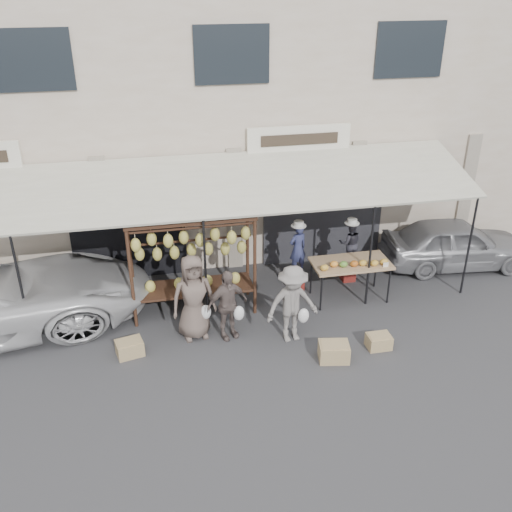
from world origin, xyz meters
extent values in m
plane|color=#2D2D30|center=(0.00, 0.00, 0.00)|extent=(90.00, 90.00, 0.00)
cube|color=beige|center=(0.00, 6.50, 3.50)|extent=(24.00, 6.00, 7.00)
cube|color=#232328|center=(2.20, 3.46, 1.25)|extent=(3.00, 0.10, 2.50)
cube|color=black|center=(-2.50, 3.46, 1.25)|extent=(2.60, 0.10, 2.50)
cube|color=silver|center=(1.50, 3.40, 3.15)|extent=(2.40, 0.10, 0.60)
cube|color=beige|center=(0.00, 2.30, 2.60)|extent=(10.00, 2.34, 0.63)
cylinder|color=black|center=(-4.50, 1.15, 1.15)|extent=(0.05, 0.05, 2.30)
cylinder|color=black|center=(-1.00, 1.15, 1.15)|extent=(0.05, 0.05, 2.30)
cylinder|color=black|center=(2.50, 1.15, 1.15)|extent=(0.05, 0.05, 2.30)
cylinder|color=black|center=(4.80, 1.15, 1.15)|extent=(0.05, 0.05, 2.30)
cylinder|color=black|center=(-2.46, 1.28, 1.10)|extent=(0.07, 0.07, 2.20)
cylinder|color=black|center=(0.04, 1.28, 1.10)|extent=(0.07, 0.07, 2.20)
cylinder|color=black|center=(-2.46, 2.08, 1.10)|extent=(0.07, 0.07, 2.20)
cylinder|color=black|center=(0.04, 2.08, 1.10)|extent=(0.07, 0.07, 2.20)
cube|color=black|center=(-1.21, 1.68, 2.20)|extent=(2.60, 0.90, 0.07)
cylinder|color=black|center=(-1.21, 1.33, 2.08)|extent=(2.50, 0.05, 0.05)
cylinder|color=black|center=(-1.21, 2.03, 2.08)|extent=(2.50, 0.05, 0.05)
cylinder|color=black|center=(-1.21, 1.68, 1.65)|extent=(2.50, 0.05, 0.05)
cube|color=black|center=(-1.21, 1.68, 0.55)|extent=(2.50, 0.80, 0.05)
ellipsoid|color=#CDBF56|center=(-2.31, 1.33, 1.82)|extent=(0.20, 0.18, 0.30)
ellipsoid|color=#CDBF56|center=(-2.00, 1.48, 1.85)|extent=(0.20, 0.18, 0.30)
ellipsoid|color=#CDBF56|center=(-1.68, 1.33, 1.85)|extent=(0.20, 0.18, 0.30)
ellipsoid|color=#CDBF56|center=(-1.37, 1.48, 1.83)|extent=(0.20, 0.18, 0.30)
ellipsoid|color=#CDBF56|center=(-1.06, 1.33, 1.80)|extent=(0.20, 0.18, 0.30)
ellipsoid|color=#CDBF56|center=(-0.74, 1.48, 1.84)|extent=(0.20, 0.18, 0.30)
ellipsoid|color=#CDBF56|center=(-0.43, 1.33, 1.80)|extent=(0.20, 0.18, 0.30)
ellipsoid|color=#CDBF56|center=(-0.11, 1.48, 1.80)|extent=(0.20, 0.18, 0.30)
ellipsoid|color=#CDBF56|center=(-2.26, 1.68, 1.45)|extent=(0.20, 0.18, 0.30)
ellipsoid|color=#CDBF56|center=(-1.91, 1.68, 1.41)|extent=(0.20, 0.18, 0.30)
ellipsoid|color=#CDBF56|center=(-1.56, 1.68, 1.41)|extent=(0.20, 0.18, 0.30)
ellipsoid|color=#CDBF56|center=(-1.21, 1.68, 1.44)|extent=(0.20, 0.18, 0.30)
ellipsoid|color=#CDBF56|center=(-0.86, 1.68, 1.43)|extent=(0.20, 0.18, 0.30)
ellipsoid|color=#CDBF56|center=(-0.51, 1.68, 1.39)|extent=(0.20, 0.18, 0.30)
ellipsoid|color=#CDBF56|center=(-0.16, 1.68, 1.39)|extent=(0.20, 0.18, 0.30)
cube|color=#997E57|center=(2.21, 1.46, 0.88)|extent=(1.70, 0.90, 0.05)
cylinder|color=black|center=(1.44, 1.09, 0.42)|extent=(0.04, 0.04, 0.85)
cylinder|color=black|center=(2.98, 1.09, 0.42)|extent=(0.04, 0.04, 0.85)
cylinder|color=black|center=(1.44, 1.83, 0.42)|extent=(0.04, 0.04, 0.85)
cylinder|color=black|center=(2.98, 1.83, 0.42)|extent=(0.04, 0.04, 0.85)
ellipsoid|color=gold|center=(1.52, 1.21, 0.97)|extent=(0.18, 0.14, 0.14)
ellipsoid|color=orange|center=(1.77, 1.33, 0.97)|extent=(0.18, 0.14, 0.14)
ellipsoid|color=#598C33|center=(1.97, 1.28, 0.97)|extent=(0.18, 0.14, 0.14)
ellipsoid|color=#B25919|center=(2.20, 1.26, 0.97)|extent=(0.18, 0.14, 0.14)
ellipsoid|color=gold|center=(2.40, 1.25, 0.97)|extent=(0.18, 0.14, 0.14)
ellipsoid|color=gold|center=(2.64, 1.20, 0.97)|extent=(0.18, 0.14, 0.14)
ellipsoid|color=gold|center=(2.86, 1.21, 0.97)|extent=(0.18, 0.14, 0.14)
imported|color=navy|center=(1.19, 2.13, 1.01)|extent=(0.49, 0.40, 1.17)
imported|color=#2D2C35|center=(2.48, 2.26, 0.96)|extent=(0.61, 0.52, 1.07)
imported|color=brown|center=(-1.31, 0.70, 0.89)|extent=(0.94, 0.68, 1.77)
imported|color=#645551|center=(-0.67, 0.53, 0.74)|extent=(0.94, 0.62, 1.48)
imported|color=slate|center=(0.55, 0.18, 0.81)|extent=(1.11, 0.72, 1.62)
cube|color=maroon|center=(1.19, 2.13, 0.21)|extent=(0.36, 0.36, 0.43)
cube|color=maroon|center=(2.48, 2.26, 0.21)|extent=(0.31, 0.31, 0.42)
cube|color=tan|center=(1.16, -0.62, 0.17)|extent=(0.63, 0.52, 0.34)
cube|color=tan|center=(2.14, -0.44, 0.14)|extent=(0.46, 0.35, 0.27)
cube|color=tan|center=(-2.60, 0.31, 0.15)|extent=(0.56, 0.48, 0.30)
imported|color=gray|center=(5.29, 2.42, 0.61)|extent=(3.70, 1.80, 1.22)
camera|label=1|loc=(-2.05, -8.88, 6.61)|focal=40.00mm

